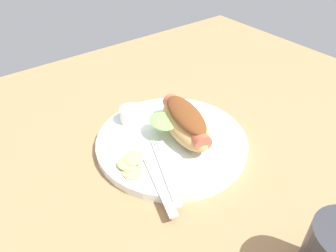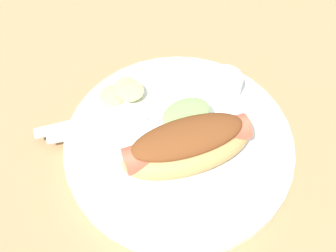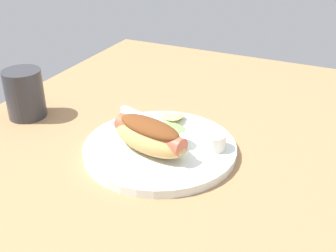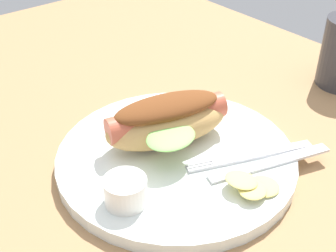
# 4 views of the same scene
# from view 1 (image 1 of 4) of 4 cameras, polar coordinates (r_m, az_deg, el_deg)

# --- Properties ---
(ground_plane) EXTENTS (1.20, 0.90, 0.02)m
(ground_plane) POSITION_cam_1_polar(r_m,az_deg,el_deg) (0.63, -0.77, -2.77)
(ground_plane) COLOR #9E754C
(plate) EXTENTS (0.28, 0.28, 0.02)m
(plate) POSITION_cam_1_polar(r_m,az_deg,el_deg) (0.61, 0.52, -2.85)
(plate) COLOR white
(plate) RESTS_ON ground_plane
(hot_dog) EXTENTS (0.11, 0.17, 0.06)m
(hot_dog) POSITION_cam_1_polar(r_m,az_deg,el_deg) (0.59, 3.02, 0.72)
(hot_dog) COLOR tan
(hot_dog) RESTS_ON plate
(sauce_ramekin) EXTENTS (0.04, 0.04, 0.03)m
(sauce_ramekin) POSITION_cam_1_polar(r_m,az_deg,el_deg) (0.64, -6.54, 1.99)
(sauce_ramekin) COLOR white
(sauce_ramekin) RESTS_ON plate
(fork) EXTENTS (0.07, 0.15, 0.00)m
(fork) POSITION_cam_1_polar(r_m,az_deg,el_deg) (0.54, -0.42, -8.10)
(fork) COLOR silver
(fork) RESTS_ON plate
(knife) EXTENTS (0.06, 0.15, 0.00)m
(knife) POSITION_cam_1_polar(r_m,az_deg,el_deg) (0.52, -1.98, -9.43)
(knife) COLOR silver
(knife) RESTS_ON plate
(chips_pile) EXTENTS (0.06, 0.07, 0.02)m
(chips_pile) POSITION_cam_1_polar(r_m,az_deg,el_deg) (0.54, -6.46, -6.79)
(chips_pile) COLOR #E0D06A
(chips_pile) RESTS_ON plate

